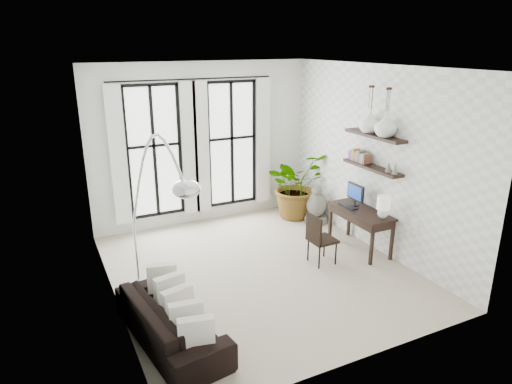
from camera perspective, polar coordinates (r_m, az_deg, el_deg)
floor at (r=7.55m, az=0.36°, el=-9.69°), size 5.00×5.00×0.00m
ceiling at (r=6.68m, az=0.42°, el=15.36°), size 5.00×5.00×0.00m
wall_left at (r=6.32m, az=-18.20°, el=-0.56°), size 0.00×5.00×5.00m
wall_right at (r=8.17m, az=14.70°, el=3.93°), size 0.00×5.00×5.00m
wall_back at (r=9.18m, az=-6.62°, el=5.95°), size 4.50×0.00×4.50m
windows at (r=9.06m, az=-7.65°, el=5.49°), size 3.26×0.13×2.65m
wall_shelves at (r=8.01m, az=14.23°, el=4.63°), size 0.25×1.30×0.60m
sofa at (r=5.91m, az=-10.64°, el=-15.51°), size 1.02×2.02×0.56m
throw_pillows at (r=5.82m, az=-9.80°, el=-13.52°), size 0.40×1.52×0.40m
plant at (r=9.56m, az=5.01°, el=0.92°), size 1.47×1.35×1.40m
desk at (r=8.14m, az=13.20°, el=-2.61°), size 0.54×1.27×1.14m
desk_chair at (r=7.61m, az=7.84°, el=-5.49°), size 0.42×0.42×0.87m
arc_lamp at (r=5.86m, az=-12.46°, el=1.84°), size 0.75×1.64×2.49m
buddha at (r=9.38m, az=7.53°, el=-1.81°), size 0.46×0.46×0.82m
vase_a at (r=7.69m, az=15.93°, el=8.05°), size 0.37×0.37×0.38m
vase_b at (r=7.99m, az=14.02°, el=8.56°), size 0.37×0.37×0.38m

